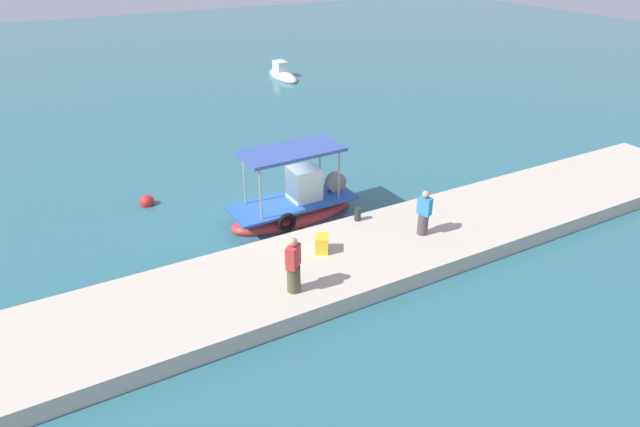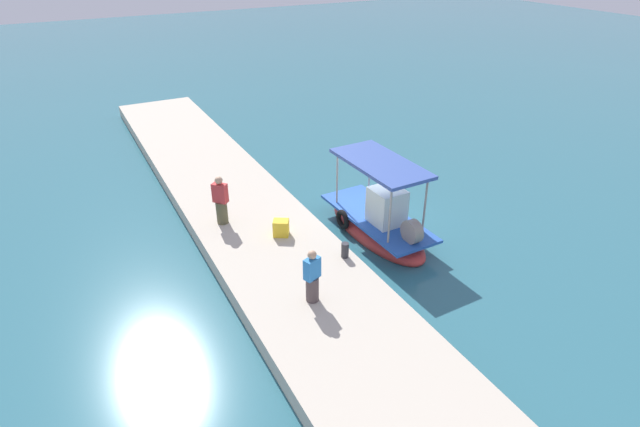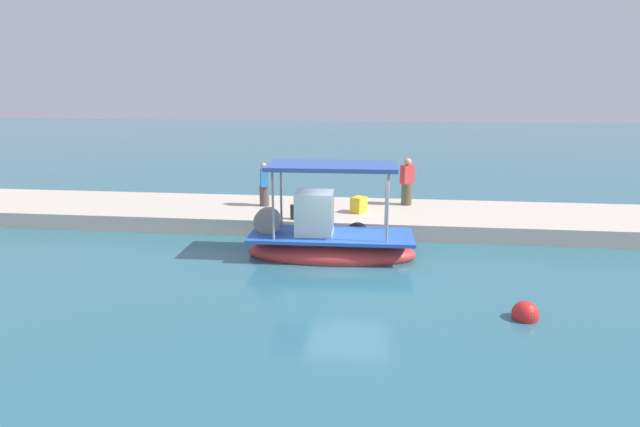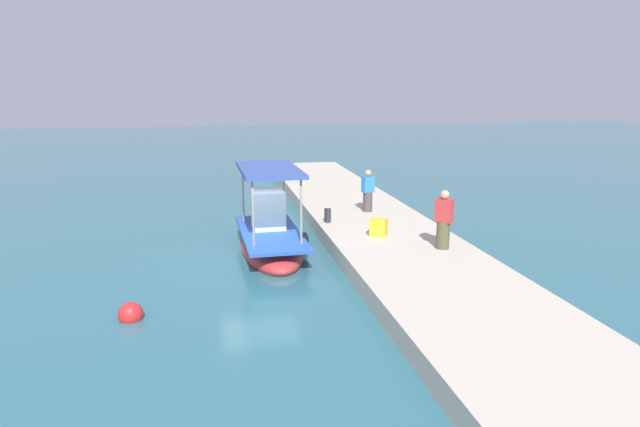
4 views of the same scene
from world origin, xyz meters
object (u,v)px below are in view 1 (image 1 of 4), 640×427
object	(u,v)px
main_fishing_boat	(295,206)
marker_buoy	(147,202)
fisherman_by_crate	(424,215)
mooring_bollard	(358,214)
fisherman_near_bollard	(293,267)
cargo_crate	(322,244)
moored_boat_near	(282,75)

from	to	relation	value
main_fishing_boat	marker_buoy	distance (m)	6.17
fisherman_by_crate	mooring_bollard	bearing A→B (deg)	127.24
fisherman_by_crate	mooring_bollard	distance (m)	2.44
main_fishing_boat	marker_buoy	size ratio (longest dim) A/B	8.68
fisherman_near_bollard	cargo_crate	world-z (taller)	fisherman_near_bollard
fisherman_near_bollard	moored_boat_near	distance (m)	27.74
fisherman_by_crate	main_fishing_boat	bearing A→B (deg)	124.86
cargo_crate	marker_buoy	distance (m)	8.42
fisherman_by_crate	marker_buoy	world-z (taller)	fisherman_by_crate
fisherman_by_crate	moored_boat_near	distance (m)	25.17
marker_buoy	moored_boat_near	size ratio (longest dim) A/B	0.14
fisherman_near_bollard	cargo_crate	distance (m)	2.36
cargo_crate	marker_buoy	size ratio (longest dim) A/B	0.96
fisherman_by_crate	mooring_bollard	size ratio (longest dim) A/B	3.26
mooring_bollard	fisherman_by_crate	bearing A→B (deg)	-52.76
fisherman_near_bollard	fisherman_by_crate	distance (m)	5.43
fisherman_by_crate	mooring_bollard	world-z (taller)	fisherman_by_crate
mooring_bollard	cargo_crate	xyz separation A→B (m)	(-2.17, -1.25, 0.03)
marker_buoy	main_fishing_boat	bearing A→B (deg)	-38.64
main_fishing_boat	fisherman_by_crate	bearing A→B (deg)	-55.14
fisherman_near_bollard	marker_buoy	distance (m)	9.20
main_fishing_boat	mooring_bollard	world-z (taller)	main_fishing_boat
marker_buoy	moored_boat_near	xyz separation A→B (m)	(13.80, 16.41, 0.11)
main_fishing_boat	moored_boat_near	world-z (taller)	main_fishing_boat
cargo_crate	moored_boat_near	world-z (taller)	moored_boat_near
fisherman_near_bollard	mooring_bollard	bearing A→B (deg)	34.88
main_fishing_boat	cargo_crate	distance (m)	3.57
cargo_crate	marker_buoy	world-z (taller)	cargo_crate
main_fishing_boat	fisherman_near_bollard	bearing A→B (deg)	-116.63
main_fishing_boat	mooring_bollard	size ratio (longest dim) A/B	10.15
cargo_crate	moored_boat_near	size ratio (longest dim) A/B	0.14
main_fishing_boat	fisherman_by_crate	size ratio (longest dim) A/B	3.12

